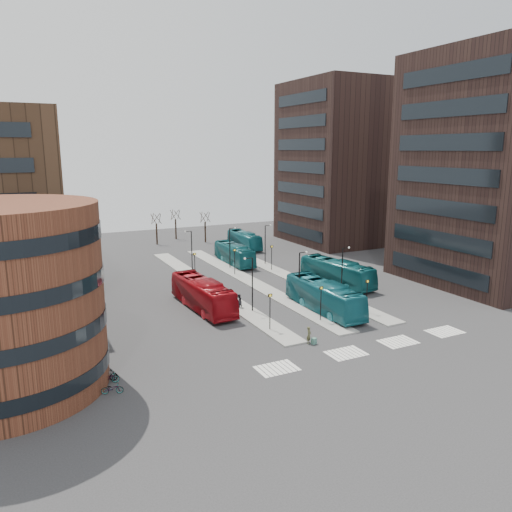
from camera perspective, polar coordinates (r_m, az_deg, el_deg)
name	(u,v)px	position (r m, az deg, el deg)	size (l,w,h in m)	color
ground	(385,368)	(43.48, 14.55, -12.33)	(160.00, 160.00, 0.00)	#2A2A2C
island_left	(208,286)	(66.03, -5.47, -3.42)	(2.50, 45.00, 0.15)	gray
island_mid	(249,281)	(68.32, -0.77, -2.83)	(2.50, 45.00, 0.15)	gray
island_right	(287,276)	(71.04, 3.60, -2.27)	(2.50, 45.00, 0.15)	gray
suitcase	(314,341)	(47.21, 6.64, -9.63)	(0.45, 0.36, 0.56)	navy
red_bus	(203,294)	(56.58, -6.12, -4.34)	(2.91, 12.45, 3.47)	maroon
teal_bus_a	(324,296)	(55.96, 7.77, -4.60)	(2.89, 12.34, 3.44)	#155E6A
teal_bus_b	(234,254)	(78.43, -2.49, 0.24)	(2.64, 11.28, 3.14)	#145C64
teal_bus_c	(337,272)	(67.20, 9.23, -1.84)	(2.81, 12.01, 3.35)	#12545B
teal_bus_d	(244,240)	(90.92, -1.35, 1.86)	(2.52, 10.77, 3.00)	#15626D
traveller	(309,335)	(47.07, 6.07, -8.97)	(0.60, 0.39, 1.64)	#49492C
commuter_a	(239,301)	(56.69, -1.96, -5.20)	(0.81, 0.63, 1.66)	black
commuter_b	(309,299)	(57.67, 6.04, -4.93)	(1.01, 0.42, 1.73)	black
commuter_c	(318,303)	(56.57, 7.07, -5.31)	(1.10, 0.63, 1.70)	black
bicycle_near	(112,388)	(39.51, -16.11, -14.34)	(0.56, 1.60, 0.84)	gray
bicycle_mid	(107,376)	(41.39, -16.68, -13.01)	(0.46, 1.64, 0.98)	gray
bicycle_far	(108,379)	(41.03, -16.57, -13.28)	(0.61, 1.75, 0.92)	gray
crosswalk_stripes	(371,348)	(47.31, 12.97, -10.18)	(22.35, 2.40, 0.01)	silver
tower_near	(499,170)	(74.21, 26.01, 8.83)	(20.12, 20.00, 30.00)	black
tower_far	(344,163)	(98.77, 10.08, 10.38)	(20.12, 20.00, 30.00)	black
sign_poles	(271,276)	(61.51, 1.72, -2.28)	(12.45, 22.12, 3.65)	black
lamp_posts	(260,258)	(66.02, 0.48, -0.23)	(14.04, 20.24, 6.12)	black
bare_trees	(179,228)	(97.84, -8.76, 3.18)	(10.97, 8.14, 5.90)	black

